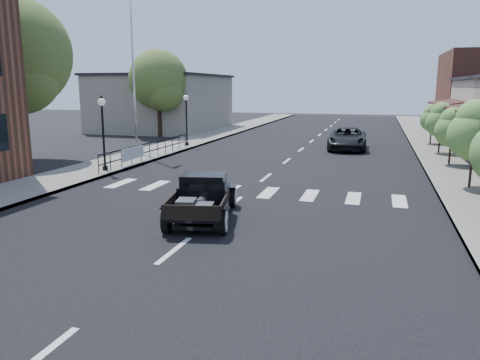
# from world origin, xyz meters

# --- Properties ---
(ground) EXTENTS (120.00, 120.00, 0.00)m
(ground) POSITION_xyz_m (0.00, 0.00, 0.00)
(ground) COLOR black
(ground) RESTS_ON ground
(road) EXTENTS (14.00, 80.00, 0.02)m
(road) POSITION_xyz_m (0.00, 15.00, 0.01)
(road) COLOR black
(road) RESTS_ON ground
(road_markings) EXTENTS (12.00, 60.00, 0.06)m
(road_markings) POSITION_xyz_m (0.00, 10.00, 0.00)
(road_markings) COLOR silver
(road_markings) RESTS_ON ground
(sidewalk_left) EXTENTS (3.00, 80.00, 0.15)m
(sidewalk_left) POSITION_xyz_m (-8.50, 15.00, 0.07)
(sidewalk_left) COLOR gray
(sidewalk_left) RESTS_ON ground
(sidewalk_right) EXTENTS (3.00, 80.00, 0.15)m
(sidewalk_right) POSITION_xyz_m (8.50, 15.00, 0.07)
(sidewalk_right) COLOR gray
(sidewalk_right) RESTS_ON ground
(low_building_left) EXTENTS (10.00, 12.00, 5.00)m
(low_building_left) POSITION_xyz_m (-15.00, 28.00, 2.50)
(low_building_left) COLOR gray
(low_building_left) RESTS_ON ground
(railing) EXTENTS (0.08, 10.00, 1.00)m
(railing) POSITION_xyz_m (-7.30, 10.00, 0.65)
(railing) COLOR black
(railing) RESTS_ON sidewalk_left
(banner) EXTENTS (0.04, 2.20, 0.60)m
(banner) POSITION_xyz_m (-7.22, 8.00, 0.45)
(banner) COLOR silver
(banner) RESTS_ON sidewalk_left
(lamp_post_b) EXTENTS (0.36, 0.36, 3.50)m
(lamp_post_b) POSITION_xyz_m (-7.60, 6.00, 1.90)
(lamp_post_b) COLOR black
(lamp_post_b) RESTS_ON sidewalk_left
(lamp_post_c) EXTENTS (0.36, 0.36, 3.50)m
(lamp_post_c) POSITION_xyz_m (-7.60, 16.00, 1.90)
(lamp_post_c) COLOR black
(lamp_post_c) RESTS_ON sidewalk_left
(flagpole) EXTENTS (0.12, 0.12, 11.59)m
(flagpole) POSITION_xyz_m (-9.20, 12.00, 5.94)
(flagpole) COLOR silver
(flagpole) RESTS_ON sidewalk_left
(big_tree_near) EXTENTS (5.96, 5.96, 8.75)m
(big_tree_near) POSITION_xyz_m (-14.00, 8.00, 4.38)
(big_tree_near) COLOR #4B6129
(big_tree_near) RESTS_ON ground
(big_tree_far) EXTENTS (4.76, 4.76, 7.00)m
(big_tree_far) POSITION_xyz_m (-12.50, 22.00, 3.50)
(big_tree_far) COLOR #4B6129
(big_tree_far) RESTS_ON ground
(small_tree_b) EXTENTS (1.98, 1.98, 3.30)m
(small_tree_b) POSITION_xyz_m (8.30, 6.65, 1.80)
(small_tree_b) COLOR #57853D
(small_tree_b) RESTS_ON sidewalk_right
(small_tree_c) EXTENTS (1.67, 1.67, 2.78)m
(small_tree_c) POSITION_xyz_m (8.30, 12.39, 1.54)
(small_tree_c) COLOR #57853D
(small_tree_c) RESTS_ON sidewalk_right
(small_tree_d) EXTENTS (1.74, 1.74, 2.91)m
(small_tree_d) POSITION_xyz_m (8.30, 16.85, 1.60)
(small_tree_d) COLOR #57853D
(small_tree_d) RESTS_ON sidewalk_right
(small_tree_e) EXTENTS (1.58, 1.58, 2.63)m
(small_tree_e) POSITION_xyz_m (8.30, 21.78, 1.46)
(small_tree_e) COLOR #57853D
(small_tree_e) RESTS_ON sidewalk_right
(hotrod_pickup) EXTENTS (2.70, 4.42, 1.43)m
(hotrod_pickup) POSITION_xyz_m (-0.31, -0.14, 0.71)
(hotrod_pickup) COLOR black
(hotrod_pickup) RESTS_ON ground
(second_car) EXTENTS (2.55, 5.20, 1.42)m
(second_car) POSITION_xyz_m (2.86, 17.97, 0.71)
(second_car) COLOR black
(second_car) RESTS_ON ground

